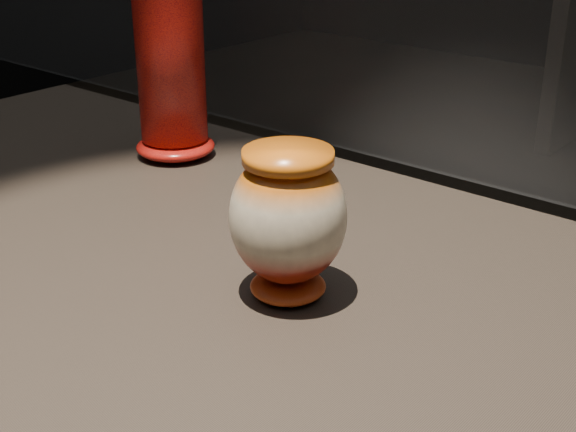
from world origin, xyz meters
name	(u,v)px	position (x,y,z in m)	size (l,w,h in m)	color
main_vase	(288,219)	(0.04, -0.03, 1.00)	(0.17, 0.17, 0.18)	maroon
tall_vase	(169,36)	(-0.43, 0.22, 1.11)	(0.16, 0.16, 0.44)	red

